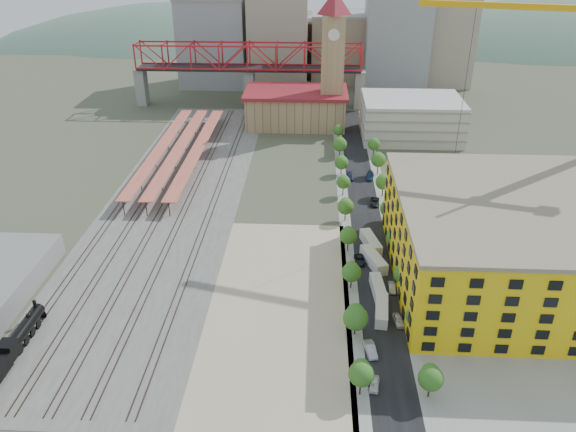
{
  "coord_description": "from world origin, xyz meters",
  "views": [
    {
      "loc": [
        2.19,
        -122.75,
        68.08
      ],
      "look_at": [
        -3.31,
        -12.21,
        10.0
      ],
      "focal_mm": 35.0,
      "sensor_mm": 36.0,
      "label": 1
    }
  ],
  "objects_px": {
    "site_trailer_b": "(378,288)",
    "site_trailer_c": "(374,260)",
    "site_trailer_a": "(382,311)",
    "site_trailer_d": "(371,242)",
    "car_0": "(374,384)",
    "clock_tower": "(333,48)",
    "locomotive": "(17,340)",
    "construction_building": "(504,241)"
  },
  "relations": [
    {
      "from": "site_trailer_b",
      "to": "site_trailer_c",
      "type": "distance_m",
      "value": 10.78
    },
    {
      "from": "site_trailer_a",
      "to": "site_trailer_d",
      "type": "xyz_separation_m",
      "value": [
        0.0,
        26.1,
        0.07
      ]
    },
    {
      "from": "site_trailer_b",
      "to": "site_trailer_c",
      "type": "height_order",
      "value": "site_trailer_c"
    },
    {
      "from": "car_0",
      "to": "clock_tower",
      "type": "bearing_deg",
      "value": 102.04
    },
    {
      "from": "locomotive",
      "to": "site_trailer_a",
      "type": "xyz_separation_m",
      "value": [
        66.0,
        12.87,
        -0.71
      ]
    },
    {
      "from": "site_trailer_b",
      "to": "site_trailer_d",
      "type": "bearing_deg",
      "value": 85.33
    },
    {
      "from": "site_trailer_c",
      "to": "site_trailer_d",
      "type": "relative_size",
      "value": 1.04
    },
    {
      "from": "locomotive",
      "to": "site_trailer_b",
      "type": "distance_m",
      "value": 69.09
    },
    {
      "from": "clock_tower",
      "to": "site_trailer_b",
      "type": "distance_m",
      "value": 110.34
    },
    {
      "from": "clock_tower",
      "to": "site_trailer_c",
      "type": "relative_size",
      "value": 5.29
    },
    {
      "from": "site_trailer_a",
      "to": "clock_tower",
      "type": "bearing_deg",
      "value": 100.34
    },
    {
      "from": "construction_building",
      "to": "site_trailer_c",
      "type": "distance_m",
      "value": 27.55
    },
    {
      "from": "site_trailer_c",
      "to": "site_trailer_d",
      "type": "xyz_separation_m",
      "value": [
        0.0,
        7.75,
        -0.05
      ]
    },
    {
      "from": "site_trailer_a",
      "to": "car_0",
      "type": "distance_m",
      "value": 19.41
    },
    {
      "from": "construction_building",
      "to": "site_trailer_d",
      "type": "relative_size",
      "value": 5.34
    },
    {
      "from": "locomotive",
      "to": "car_0",
      "type": "relative_size",
      "value": 5.39
    },
    {
      "from": "site_trailer_a",
      "to": "site_trailer_b",
      "type": "relative_size",
      "value": 1.03
    },
    {
      "from": "site_trailer_d",
      "to": "clock_tower",
      "type": "bearing_deg",
      "value": 81.0
    },
    {
      "from": "locomotive",
      "to": "car_0",
      "type": "height_order",
      "value": "locomotive"
    },
    {
      "from": "construction_building",
      "to": "site_trailer_b",
      "type": "relative_size",
      "value": 5.83
    },
    {
      "from": "locomotive",
      "to": "site_trailer_d",
      "type": "relative_size",
      "value": 2.19
    },
    {
      "from": "clock_tower",
      "to": "site_trailer_a",
      "type": "bearing_deg",
      "value": -85.99
    },
    {
      "from": "site_trailer_c",
      "to": "construction_building",
      "type": "bearing_deg",
      "value": -28.37
    },
    {
      "from": "locomotive",
      "to": "site_trailer_b",
      "type": "bearing_deg",
      "value": 17.2
    },
    {
      "from": "locomotive",
      "to": "clock_tower",
      "type": "bearing_deg",
      "value": 65.45
    },
    {
      "from": "clock_tower",
      "to": "site_trailer_c",
      "type": "bearing_deg",
      "value": -85.23
    },
    {
      "from": "site_trailer_d",
      "to": "car_0",
      "type": "height_order",
      "value": "site_trailer_d"
    },
    {
      "from": "car_0",
      "to": "locomotive",
      "type": "bearing_deg",
      "value": -175.82
    },
    {
      "from": "construction_building",
      "to": "site_trailer_a",
      "type": "height_order",
      "value": "construction_building"
    },
    {
      "from": "construction_building",
      "to": "site_trailer_b",
      "type": "distance_m",
      "value": 28.05
    },
    {
      "from": "locomotive",
      "to": "site_trailer_d",
      "type": "distance_m",
      "value": 76.65
    },
    {
      "from": "site_trailer_d",
      "to": "car_0",
      "type": "xyz_separation_m",
      "value": [
        -3.0,
        -45.27,
        -0.64
      ]
    },
    {
      "from": "construction_building",
      "to": "car_0",
      "type": "relative_size",
      "value": 13.16
    },
    {
      "from": "car_0",
      "to": "site_trailer_d",
      "type": "bearing_deg",
      "value": 96.1
    },
    {
      "from": "construction_building",
      "to": "site_trailer_d",
      "type": "xyz_separation_m",
      "value": [
        -26.0,
        11.97,
        -8.11
      ]
    },
    {
      "from": "site_trailer_a",
      "to": "site_trailer_c",
      "type": "distance_m",
      "value": 18.35
    },
    {
      "from": "site_trailer_c",
      "to": "site_trailer_b",
      "type": "bearing_deg",
      "value": -109.16
    },
    {
      "from": "clock_tower",
      "to": "site_trailer_b",
      "type": "xyz_separation_m",
      "value": [
        8.0,
        -106.56,
        -27.51
      ]
    },
    {
      "from": "locomotive",
      "to": "site_trailer_d",
      "type": "height_order",
      "value": "locomotive"
    },
    {
      "from": "locomotive",
      "to": "site_trailer_b",
      "type": "relative_size",
      "value": 2.39
    },
    {
      "from": "clock_tower",
      "to": "construction_building",
      "type": "distance_m",
      "value": 107.36
    },
    {
      "from": "clock_tower",
      "to": "site_trailer_c",
      "type": "xyz_separation_m",
      "value": [
        8.0,
        -95.78,
        -27.35
      ]
    }
  ]
}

